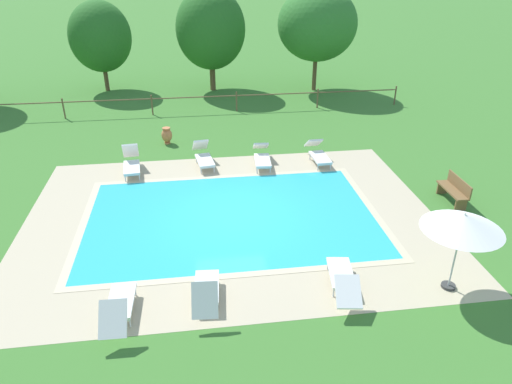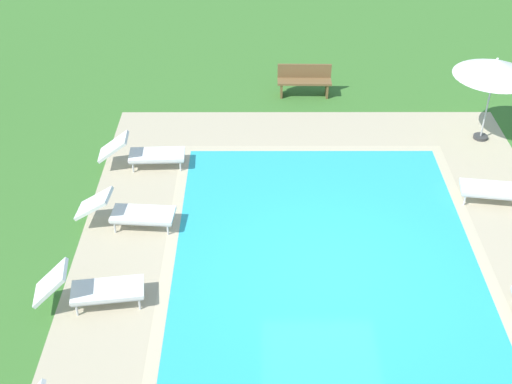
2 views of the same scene
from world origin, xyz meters
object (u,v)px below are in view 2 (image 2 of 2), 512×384
at_px(sun_lounger_north_near_steps, 91,288).
at_px(patio_umbrella_open_foreground, 496,68).
at_px(sun_lounger_north_far, 129,212).
at_px(wooden_bench_lawn_side, 304,80).
at_px(sun_lounger_south_far, 144,153).
at_px(sun_lounger_north_mid, 505,188).

distance_m(sun_lounger_north_near_steps, patio_umbrella_open_foreground, 10.59).
distance_m(sun_lounger_north_far, wooden_bench_lawn_side, 7.23).
bearing_deg(sun_lounger_south_far, sun_lounger_north_near_steps, 175.89).
bearing_deg(sun_lounger_north_near_steps, sun_lounger_north_far, -7.74).
distance_m(sun_lounger_north_mid, sun_lounger_north_far, 8.12).
relative_size(sun_lounger_north_mid, sun_lounger_south_far, 1.04).
xyz_separation_m(sun_lounger_north_near_steps, wooden_bench_lawn_side, (8.35, -4.32, 0.08)).
distance_m(patio_umbrella_open_foreground, wooden_bench_lawn_side, 5.19).
bearing_deg(sun_lounger_north_far, wooden_bench_lawn_side, -33.58).
relative_size(sun_lounger_south_far, patio_umbrella_open_foreground, 0.92).
height_order(sun_lounger_north_far, wooden_bench_lawn_side, wooden_bench_lawn_side).
relative_size(sun_lounger_north_near_steps, wooden_bench_lawn_side, 1.33).
bearing_deg(sun_lounger_north_mid, sun_lounger_north_near_steps, 110.67).
relative_size(patio_umbrella_open_foreground, wooden_bench_lawn_side, 1.46).
bearing_deg(patio_umbrella_open_foreground, sun_lounger_north_mid, 174.42).
bearing_deg(sun_lounger_north_far, sun_lounger_north_mid, -84.01).
height_order(sun_lounger_north_far, patio_umbrella_open_foreground, patio_umbrella_open_foreground).
distance_m(sun_lounger_north_mid, patio_umbrella_open_foreground, 3.17).
height_order(sun_lounger_north_mid, sun_lounger_south_far, sun_lounger_south_far).
xyz_separation_m(patio_umbrella_open_foreground, wooden_bench_lawn_side, (2.44, 4.34, -1.47)).
bearing_deg(wooden_bench_lawn_side, sun_lounger_north_mid, -141.82).
height_order(sun_lounger_north_near_steps, sun_lounger_north_mid, sun_lounger_north_near_steps).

